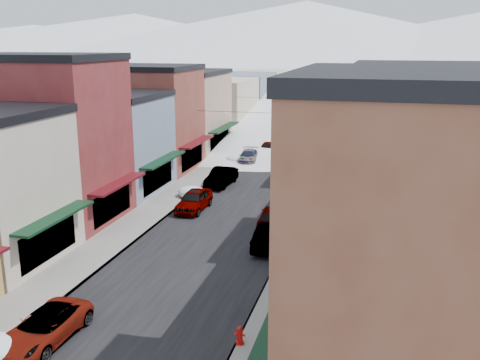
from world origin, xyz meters
The scene contains 34 objects.
road centered at (0.00, 60.00, 0.01)m, with size 10.00×160.00×0.01m, color black.
sidewalk_left centered at (-6.60, 60.00, 0.07)m, with size 3.20×160.00×0.15m, color gray.
sidewalk_right centered at (6.60, 60.00, 0.07)m, with size 3.20×160.00×0.15m, color gray.
curb_left centered at (-5.05, 60.00, 0.07)m, with size 0.10×160.00×0.15m, color slate.
curb_right centered at (5.05, 60.00, 0.07)m, with size 0.10×160.00×0.15m, color slate.
bldg_l_brick_near centered at (-13.69, 20.50, 6.26)m, with size 12.30×8.20×12.50m.
bldg_l_grayblue centered at (-13.19, 29.00, 4.51)m, with size 11.30×9.20×9.00m.
bldg_l_brick_far centered at (-14.19, 38.00, 5.51)m, with size 13.30×9.20×11.00m.
bldg_l_tan centered at (-13.19, 48.00, 5.01)m, with size 11.30×11.20×10.00m.
bldg_r_brick_near centered at (13.69, 3.00, 6.26)m, with size 12.30×9.20×12.50m.
bldg_r_green centered at (13.19, 12.00, 4.76)m, with size 11.30×9.20×9.50m.
bldg_r_blue centered at (13.19, 21.00, 5.26)m, with size 11.30×9.20×10.50m.
bldg_r_cream centered at (13.69, 30.00, 4.51)m, with size 12.30×9.20×9.00m.
bldg_r_brick_far centered at (14.19, 39.00, 5.76)m, with size 13.30×9.20×11.50m.
bldg_r_tan centered at (13.19, 49.00, 4.76)m, with size 11.30×11.20×9.50m.
distant_blocks centered at (0.00, 83.00, 4.00)m, with size 34.00×55.00×8.00m.
mountain_ridge centered at (-19.47, 277.18, 14.36)m, with size 670.00×340.00×34.00m.
overhead_cables centered at (0.00, 47.50, 6.20)m, with size 16.40×15.04×0.04m.
car_white_suv centered at (-3.50, 5.02, 0.71)m, with size 2.34×5.08×1.41m, color silver.
car_silver_sedan centered at (-3.54, 25.40, 0.84)m, with size 1.99×4.94×1.68m, color #AFB3B8.
car_dark_hatch centered at (-3.60, 33.28, 0.84)m, with size 1.78×5.11×1.68m, color black.
car_silver_wagon centered at (-3.50, 43.69, 0.72)m, with size 2.01×4.95×1.44m, color gray.
car_green_sedan centered at (4.30, 19.04, 0.85)m, with size 1.80×5.17×1.70m, color black.
car_gray_suv centered at (3.50, 23.04, 0.83)m, with size 1.96×4.87×1.66m, color #989CA1.
car_black_sedan centered at (3.58, 36.55, 0.78)m, with size 2.19×5.40×1.57m, color black.
car_lane_silver centered at (-2.20, 48.05, 0.82)m, with size 1.95×4.84×1.65m, color #9B9EA3.
car_lane_white centered at (2.20, 70.56, 0.81)m, with size 2.70×5.86×1.63m, color silver.
fire_hydrant centered at (5.22, 6.85, 0.54)m, with size 0.50×0.38×0.85m.
trash_can centered at (5.35, 23.88, 0.65)m, with size 0.58×0.58×0.98m.
streetlamp_near centered at (5.49, 28.94, 2.77)m, with size 0.35×0.35×4.16m.
streetlamp_far centered at (5.20, 43.64, 3.01)m, with size 0.38×0.38×4.54m.
planter_far centered at (7.80, 10.33, 0.47)m, with size 0.35×0.35×0.63m, color #2A5D2B.
snow_pile_mid centered at (-4.88, 28.71, 0.50)m, with size 2.46×2.71×1.04m.
snow_pile_far centered at (-4.88, 43.11, 0.44)m, with size 2.17×2.53×0.92m.
Camera 1 is at (10.70, -13.83, 13.29)m, focal length 40.00 mm.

